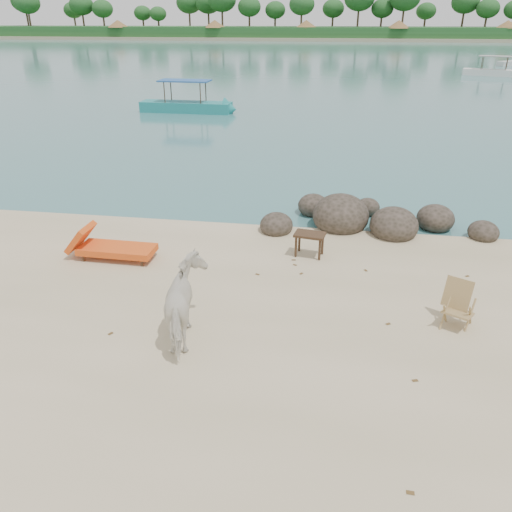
# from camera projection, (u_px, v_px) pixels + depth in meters

# --- Properties ---
(water) EXTENTS (400.00, 400.00, 0.00)m
(water) POSITION_uv_depth(u_px,v_px,m) (337.00, 50.00, 88.53)
(water) COLOR #397173
(water) RESTS_ON ground
(far_shore) EXTENTS (420.00, 90.00, 1.40)m
(far_shore) POSITION_uv_depth(u_px,v_px,m) (339.00, 36.00, 159.81)
(far_shore) COLOR tan
(far_shore) RESTS_ON ground
(far_scenery) EXTENTS (420.00, 18.00, 9.50)m
(far_scenery) POSITION_uv_depth(u_px,v_px,m) (339.00, 26.00, 128.77)
(far_scenery) COLOR #1E4C1E
(far_scenery) RESTS_ON ground
(boulders) EXTENTS (6.24, 2.78, 1.16)m
(boulders) POSITION_uv_depth(u_px,v_px,m) (364.00, 219.00, 13.70)
(boulders) COLOR #2C271D
(boulders) RESTS_ON ground
(cow) EXTENTS (1.15, 1.80, 1.41)m
(cow) POSITION_uv_depth(u_px,v_px,m) (188.00, 305.00, 8.68)
(cow) COLOR white
(cow) RESTS_ON ground
(side_table) EXTENTS (0.78, 0.57, 0.57)m
(side_table) POSITION_uv_depth(u_px,v_px,m) (309.00, 246.00, 11.95)
(side_table) COLOR #322214
(side_table) RESTS_ON ground
(lounge_chair) EXTENTS (2.26, 0.83, 0.67)m
(lounge_chair) POSITION_uv_depth(u_px,v_px,m) (117.00, 246.00, 11.80)
(lounge_chair) COLOR #ED4C1B
(lounge_chair) RESTS_ON ground
(deck_chair) EXTENTS (0.75, 0.77, 0.84)m
(deck_chair) POSITION_uv_depth(u_px,v_px,m) (459.00, 308.00, 9.13)
(deck_chair) COLOR #A98054
(deck_chair) RESTS_ON ground
(boat_near) EXTENTS (6.29, 1.55, 3.05)m
(boat_near) POSITION_uv_depth(u_px,v_px,m) (185.00, 85.00, 30.12)
(boat_near) COLOR teal
(boat_near) RESTS_ON water
(boat_mid) EXTENTS (6.34, 3.35, 3.03)m
(boat_mid) POSITION_uv_depth(u_px,v_px,m) (495.00, 59.00, 49.19)
(boat_mid) COLOR silver
(boat_mid) RESTS_ON water
(dead_leaves) EXTENTS (7.76, 7.37, 0.00)m
(dead_leaves) POSITION_uv_depth(u_px,v_px,m) (354.00, 328.00, 9.29)
(dead_leaves) COLOR brown
(dead_leaves) RESTS_ON ground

